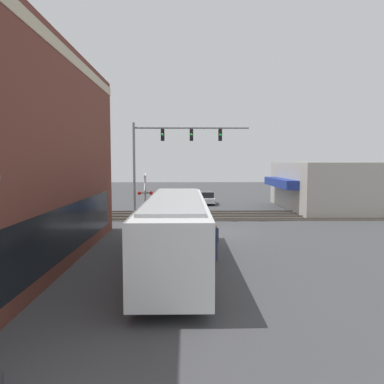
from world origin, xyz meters
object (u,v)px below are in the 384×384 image
Objects in this scene: parked_car_blue at (181,204)px; pedestrian_at_crossing at (158,210)px; crossing_signal at (145,193)px; parked_car_white at (206,198)px; city_bus at (176,229)px; pedestrian_near_bus at (215,242)px.

parked_car_blue is 6.56m from pedestrian_at_crossing.
parked_car_white is at bearing -22.24° from crossing_signal.
crossing_signal is 2.12× the size of pedestrian_at_crossing.
crossing_signal is at bearing 157.76° from parked_car_white.
city_bus is 12.27m from crossing_signal.
pedestrian_near_bus is at bearing -162.40° from pedestrian_at_crossing.
parked_car_blue reaches higher than parked_car_white.
crossing_signal is at bearing 115.03° from pedestrian_at_crossing.
crossing_signal is 0.81× the size of parked_car_blue.
pedestrian_near_bus is at bearing 178.15° from parked_car_white.
parked_car_blue is at bearing 156.86° from parked_car_white.
parked_car_blue is 0.98× the size of parked_car_white.
pedestrian_near_bus is 0.99× the size of pedestrian_at_crossing.
city_bus is 24.94m from parked_car_white.
pedestrian_at_crossing is at bearing 164.51° from parked_car_blue.
crossing_signal is at bearing 158.58° from parked_car_blue.
parked_car_blue is at bearing 5.95° from pedestrian_near_bus.
parked_car_white is 13.14m from pedestrian_at_crossing.
crossing_signal reaches higher than parked_car_blue.
pedestrian_near_bus is at bearing -174.05° from parked_car_blue.
crossing_signal reaches higher than parked_car_white.
pedestrian_near_bus reaches higher than parked_car_white.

